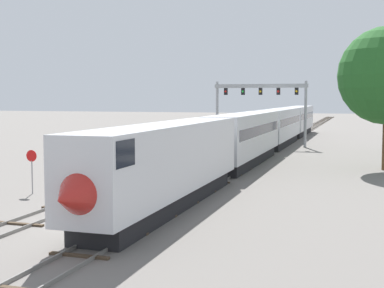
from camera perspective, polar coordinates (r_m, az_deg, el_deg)
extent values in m
plane|color=slate|center=(28.55, -9.29, -7.91)|extent=(400.00, 400.00, 0.00)
cube|color=slate|center=(85.81, 9.87, 0.63)|extent=(0.07, 200.00, 0.16)
cube|color=slate|center=(85.64, 10.82, 0.61)|extent=(0.07, 200.00, 0.16)
cube|color=#473828|center=(22.50, -11.66, -11.31)|extent=(2.60, 0.24, 0.10)
cube|color=#473828|center=(25.94, -7.31, -9.07)|extent=(2.60, 0.24, 0.10)
cube|color=#473828|center=(29.52, -4.02, -7.33)|extent=(2.60, 0.24, 0.10)
cube|color=#473828|center=(33.20, -1.48, -5.96)|extent=(2.60, 0.24, 0.10)
cube|color=#473828|center=(36.95, 0.55, -4.85)|extent=(2.60, 0.24, 0.10)
cube|color=#473828|center=(40.74, 2.19, -3.95)|extent=(2.60, 0.24, 0.10)
cube|color=#473828|center=(44.57, 3.55, -3.19)|extent=(2.60, 0.24, 0.10)
cube|color=#473828|center=(48.43, 4.70, -2.56)|extent=(2.60, 0.24, 0.10)
cube|color=#473828|center=(52.30, 5.67, -2.02)|extent=(2.60, 0.24, 0.10)
cube|color=#473828|center=(56.20, 6.51, -1.55)|extent=(2.60, 0.24, 0.10)
cube|color=#473828|center=(60.11, 7.24, -1.14)|extent=(2.60, 0.24, 0.10)
cube|color=#473828|center=(64.03, 7.88, -0.78)|extent=(2.60, 0.24, 0.10)
cube|color=#473828|center=(67.96, 8.44, -0.47)|extent=(2.60, 0.24, 0.10)
cube|color=#473828|center=(71.90, 8.95, -0.18)|extent=(2.60, 0.24, 0.10)
cube|color=#473828|center=(75.84, 9.40, 0.07)|extent=(2.60, 0.24, 0.10)
cube|color=#473828|center=(79.79, 9.80, 0.30)|extent=(2.60, 0.24, 0.10)
cube|color=#473828|center=(83.74, 10.17, 0.50)|extent=(2.60, 0.24, 0.10)
cube|color=#473828|center=(87.70, 10.51, 0.69)|extent=(2.60, 0.24, 0.10)
cube|color=#473828|center=(91.67, 10.81, 0.86)|extent=(2.60, 0.24, 0.10)
cube|color=#473828|center=(95.63, 11.09, 1.02)|extent=(2.60, 0.24, 0.10)
cube|color=#473828|center=(99.60, 11.35, 1.16)|extent=(2.60, 0.24, 0.10)
cube|color=#473828|center=(103.57, 11.59, 1.30)|extent=(2.60, 0.24, 0.10)
cube|color=#473828|center=(107.54, 11.81, 1.42)|extent=(2.60, 0.24, 0.10)
cube|color=#473828|center=(111.52, 12.02, 1.53)|extent=(2.60, 0.24, 0.10)
cube|color=#473828|center=(115.49, 12.21, 1.64)|extent=(2.60, 0.24, 0.10)
cube|color=#473828|center=(119.47, 12.39, 1.74)|extent=(2.60, 0.24, 0.10)
cube|color=#473828|center=(123.45, 12.56, 1.83)|extent=(2.60, 0.24, 0.10)
cube|color=#473828|center=(127.43, 12.71, 1.92)|extent=(2.60, 0.24, 0.10)
cube|color=#473828|center=(131.41, 12.86, 2.00)|extent=(2.60, 0.24, 0.10)
cube|color=#473828|center=(135.40, 13.00, 2.08)|extent=(2.60, 0.24, 0.10)
cube|color=#473828|center=(139.38, 13.13, 2.15)|extent=(2.60, 0.24, 0.10)
cube|color=#473828|center=(143.37, 13.25, 2.22)|extent=(2.60, 0.24, 0.10)
cube|color=#473828|center=(147.35, 13.37, 2.29)|extent=(2.60, 0.24, 0.10)
cube|color=#473828|center=(151.34, 13.48, 2.35)|extent=(2.60, 0.24, 0.10)
cube|color=#473828|center=(155.32, 13.58, 2.41)|extent=(2.60, 0.24, 0.10)
cube|color=#473828|center=(159.31, 13.68, 2.46)|extent=(2.60, 0.24, 0.10)
cube|color=#473828|center=(163.30, 13.78, 2.51)|extent=(2.60, 0.24, 0.10)
cube|color=#473828|center=(167.29, 13.87, 2.56)|extent=(2.60, 0.24, 0.10)
cube|color=#473828|center=(171.28, 13.95, 2.61)|extent=(2.60, 0.24, 0.10)
cube|color=#473828|center=(175.27, 14.04, 2.66)|extent=(2.60, 0.24, 0.10)
cube|color=#473828|center=(179.26, 14.11, 2.70)|extent=(2.60, 0.24, 0.10)
cube|color=#473828|center=(183.25, 14.19, 2.74)|extent=(2.60, 0.24, 0.10)
cube|color=slate|center=(67.27, 2.93, -0.45)|extent=(0.07, 160.00, 0.16)
cube|color=slate|center=(66.93, 4.13, -0.48)|extent=(0.07, 160.00, 0.16)
cube|color=#473828|center=(28.63, -17.45, -7.93)|extent=(2.60, 0.24, 0.10)
cube|color=#473828|center=(31.92, -13.31, -6.53)|extent=(2.60, 0.24, 0.10)
cube|color=#473828|center=(35.35, -9.98, -5.37)|extent=(2.60, 0.24, 0.10)
cube|color=#473828|center=(38.88, -7.25, -4.40)|extent=(2.60, 0.24, 0.10)
cube|color=#473828|center=(42.51, -4.99, -3.59)|extent=(2.60, 0.24, 0.10)
cube|color=#473828|center=(46.19, -3.09, -2.91)|extent=(2.60, 0.24, 0.10)
cube|color=#473828|center=(49.92, -1.47, -2.32)|extent=(2.60, 0.24, 0.10)
cube|color=#473828|center=(53.69, -0.09, -1.81)|extent=(2.60, 0.24, 0.10)
cube|color=#473828|center=(57.49, 1.12, -1.37)|extent=(2.60, 0.24, 0.10)
cube|color=#473828|center=(61.32, 2.17, -0.99)|extent=(2.60, 0.24, 0.10)
cube|color=#473828|center=(65.17, 3.10, -0.65)|extent=(2.60, 0.24, 0.10)
cube|color=#473828|center=(69.03, 3.93, -0.34)|extent=(2.60, 0.24, 0.10)
cube|color=#473828|center=(72.91, 4.67, -0.07)|extent=(2.60, 0.24, 0.10)
cube|color=#473828|center=(76.80, 5.33, 0.17)|extent=(2.60, 0.24, 0.10)
cube|color=#473828|center=(80.71, 5.93, 0.39)|extent=(2.60, 0.24, 0.10)
cube|color=#473828|center=(84.62, 6.48, 0.59)|extent=(2.60, 0.24, 0.10)
cube|color=#473828|center=(88.54, 6.97, 0.77)|extent=(2.60, 0.24, 0.10)
cube|color=#473828|center=(92.46, 7.43, 0.94)|extent=(2.60, 0.24, 0.10)
cube|color=#473828|center=(96.40, 7.84, 1.09)|extent=(2.60, 0.24, 0.10)
cube|color=#473828|center=(100.33, 8.23, 1.23)|extent=(2.60, 0.24, 0.10)
cube|color=#473828|center=(104.28, 8.58, 1.36)|extent=(2.60, 0.24, 0.10)
cube|color=#473828|center=(108.22, 8.91, 1.48)|extent=(2.60, 0.24, 0.10)
cube|color=#473828|center=(112.17, 9.22, 1.60)|extent=(2.60, 0.24, 0.10)
cube|color=#473828|center=(116.13, 9.51, 1.70)|extent=(2.60, 0.24, 0.10)
cube|color=#473828|center=(120.09, 9.77, 1.80)|extent=(2.60, 0.24, 0.10)
cube|color=#473828|center=(124.04, 10.02, 1.89)|extent=(2.60, 0.24, 0.10)
cube|color=#473828|center=(128.01, 10.26, 1.97)|extent=(2.60, 0.24, 0.10)
cube|color=#473828|center=(131.97, 10.48, 2.05)|extent=(2.60, 0.24, 0.10)
cube|color=#473828|center=(135.94, 10.68, 2.13)|extent=(2.60, 0.24, 0.10)
cube|color=#473828|center=(139.91, 10.88, 2.20)|extent=(2.60, 0.24, 0.10)
cube|color=#473828|center=(143.88, 11.07, 2.27)|extent=(2.60, 0.24, 0.10)
cube|color=silver|center=(31.11, -2.56, -1.38)|extent=(3.00, 20.41, 3.80)
cone|color=#B2231E|center=(21.78, -12.03, -5.23)|extent=(2.88, 2.60, 2.88)
cube|color=black|center=(22.78, -10.37, -0.85)|extent=(3.04, 1.80, 1.10)
cube|color=black|center=(31.46, -2.55, -5.73)|extent=(2.52, 18.37, 1.00)
cube|color=#B7BABF|center=(51.67, 5.61, 1.08)|extent=(3.00, 20.41, 3.80)
cube|color=black|center=(51.65, 5.61, 1.52)|extent=(3.04, 18.78, 0.90)
cube|color=black|center=(51.88, 5.59, -1.57)|extent=(2.52, 18.37, 1.00)
cube|color=#B7BABF|center=(72.73, 9.10, 2.12)|extent=(3.00, 20.41, 3.80)
cube|color=black|center=(72.71, 9.10, 2.44)|extent=(3.04, 18.78, 0.90)
cube|color=black|center=(72.88, 9.07, 0.24)|extent=(2.52, 18.37, 1.00)
cube|color=#B7BABF|center=(93.94, 11.02, 2.69)|extent=(3.00, 20.41, 3.80)
cube|color=black|center=(93.93, 11.02, 2.94)|extent=(3.04, 18.78, 0.90)
cube|color=black|center=(94.06, 10.99, 1.23)|extent=(2.52, 18.37, 1.00)
cylinder|color=#999BA0|center=(72.56, 2.63, 3.19)|extent=(0.36, 0.36, 8.38)
cylinder|color=#999BA0|center=(70.49, 11.72, 3.05)|extent=(0.36, 0.36, 8.38)
cube|color=#999BA0|center=(71.28, 7.14, 6.02)|extent=(12.10, 0.36, 0.50)
cube|color=black|center=(72.29, 3.54, 5.47)|extent=(0.44, 0.32, 0.90)
sphere|color=red|center=(72.11, 3.50, 5.47)|extent=(0.28, 0.28, 0.28)
cube|color=black|center=(71.77, 5.33, 5.47)|extent=(0.44, 0.32, 0.90)
sphere|color=green|center=(71.59, 5.30, 5.47)|extent=(0.28, 0.28, 0.28)
cube|color=black|center=(71.32, 7.14, 5.45)|extent=(0.44, 0.32, 0.90)
sphere|color=yellow|center=(71.14, 7.11, 5.46)|extent=(0.28, 0.28, 0.28)
cube|color=black|center=(70.94, 8.98, 5.44)|extent=(0.44, 0.32, 0.90)
sphere|color=red|center=(70.76, 8.95, 5.44)|extent=(0.28, 0.28, 0.28)
cube|color=black|center=(70.64, 10.83, 5.41)|extent=(0.44, 0.32, 0.90)
sphere|color=yellow|center=(70.45, 10.81, 5.41)|extent=(0.28, 0.28, 0.28)
cylinder|color=gray|center=(37.30, -16.29, -3.32)|extent=(0.08, 0.08, 2.20)
cylinder|color=red|center=(37.11, -16.36, -1.19)|extent=(0.76, 0.03, 0.76)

